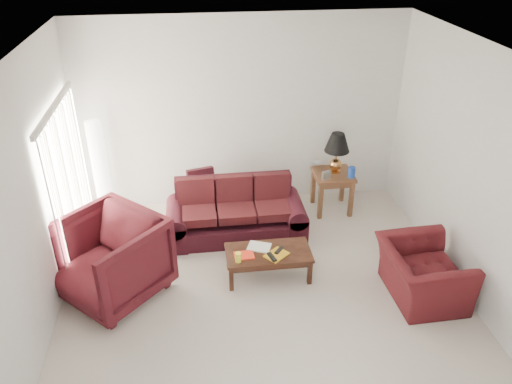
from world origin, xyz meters
TOP-DOWN VIEW (x-y plane):
  - floor at (0.00, 0.00)m, footprint 5.00×5.00m
  - blinds at (-2.42, 1.30)m, footprint 0.10×2.00m
  - sofa at (-0.22, 1.44)m, footprint 2.06×0.98m
  - throw_pillow at (-0.69, 1.95)m, footprint 0.44×0.29m
  - end_table at (1.37, 1.99)m, footprint 0.61×0.61m
  - table_lamp at (1.40, 2.03)m, footprint 0.48×0.48m
  - clock at (1.20, 1.81)m, footprint 0.14×0.09m
  - blue_canister at (1.60, 1.82)m, footprint 0.14×0.14m
  - picture_frame at (1.18, 2.22)m, footprint 0.18×0.20m
  - floor_lamp at (-2.17, 2.14)m, footprint 0.33×0.33m
  - armchair_left at (-1.86, 0.35)m, footprint 1.63×1.63m
  - armchair_right at (1.92, -0.19)m, footprint 0.95×1.08m
  - coffee_table at (0.11, 0.44)m, footprint 1.23×0.94m
  - magazine_red at (-0.21, 0.39)m, footprint 0.26×0.20m
  - magazine_white at (0.00, 0.55)m, footprint 0.35×0.31m
  - magazine_orange at (0.20, 0.35)m, footprint 0.36×0.35m
  - remote_a at (0.13, 0.29)m, footprint 0.11×0.20m
  - remote_b at (0.24, 0.42)m, footprint 0.14×0.16m
  - yellow_glass at (-0.30, 0.28)m, footprint 0.10×0.10m

SIDE VIEW (x-z plane):
  - floor at x=0.00m, z-range 0.00..0.00m
  - coffee_table at x=0.11m, z-range 0.00..0.39m
  - end_table at x=1.37m, z-range 0.00..0.65m
  - armchair_right at x=1.92m, z-range 0.00..0.68m
  - magazine_red at x=-0.21m, z-range 0.39..0.40m
  - magazine_orange at x=0.20m, z-range 0.39..0.40m
  - magazine_white at x=0.00m, z-range 0.39..0.40m
  - sofa at x=-0.22m, z-range 0.00..0.82m
  - remote_b at x=0.24m, z-range 0.40..0.42m
  - remote_a at x=0.13m, z-range 0.40..0.43m
  - yellow_glass at x=-0.30m, z-range 0.39..0.52m
  - armchair_left at x=-1.86m, z-range 0.00..1.06m
  - throw_pillow at x=-0.69m, z-range 0.46..0.88m
  - clock at x=1.20m, z-range 0.65..0.79m
  - picture_frame at x=1.18m, z-range 0.71..0.77m
  - blue_canister at x=1.60m, z-range 0.65..0.82m
  - floor_lamp at x=-2.17m, z-range 0.00..1.65m
  - table_lamp at x=1.40m, z-range 0.65..1.30m
  - blinds at x=-2.42m, z-range 0.00..2.16m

